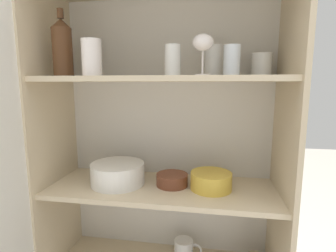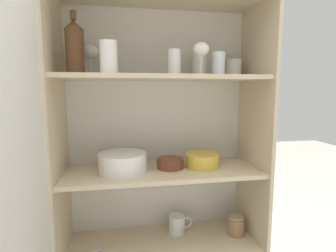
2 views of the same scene
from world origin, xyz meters
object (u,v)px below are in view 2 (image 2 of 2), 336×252
(wine_bottle, at_px, (75,47))
(mixing_bowl_large, at_px, (202,160))
(serving_bowl_small, at_px, (170,163))
(storage_jar, at_px, (236,225))
(plate_stack_white, at_px, (123,162))
(coffee_mug_primary, at_px, (177,224))

(wine_bottle, distance_m, mixing_bowl_large, 0.78)
(serving_bowl_small, xyz_separation_m, storage_jar, (0.35, -0.02, -0.36))
(plate_stack_white, distance_m, storage_jar, 0.69)
(plate_stack_white, bearing_deg, wine_bottle, -161.30)
(plate_stack_white, distance_m, mixing_bowl_large, 0.39)
(wine_bottle, relative_size, mixing_bowl_large, 1.51)
(mixing_bowl_large, relative_size, serving_bowl_small, 1.26)
(serving_bowl_small, bearing_deg, plate_stack_white, -175.54)
(mixing_bowl_large, xyz_separation_m, serving_bowl_small, (-0.16, 0.01, -0.01))
(wine_bottle, bearing_deg, serving_bowl_small, 10.93)
(coffee_mug_primary, distance_m, storage_jar, 0.31)
(wine_bottle, xyz_separation_m, coffee_mug_primary, (0.47, 0.13, -0.89))
(wine_bottle, distance_m, plate_stack_white, 0.55)
(wine_bottle, relative_size, plate_stack_white, 1.11)
(serving_bowl_small, bearing_deg, coffee_mug_primary, 45.92)
(plate_stack_white, xyz_separation_m, coffee_mug_primary, (0.28, 0.07, -0.37))
(coffee_mug_primary, bearing_deg, storage_jar, -12.80)
(coffee_mug_primary, relative_size, storage_jar, 1.26)
(serving_bowl_small, height_order, coffee_mug_primary, serving_bowl_small)
(mixing_bowl_large, distance_m, coffee_mug_primary, 0.39)
(wine_bottle, height_order, coffee_mug_primary, wine_bottle)
(plate_stack_white, height_order, serving_bowl_small, plate_stack_white)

